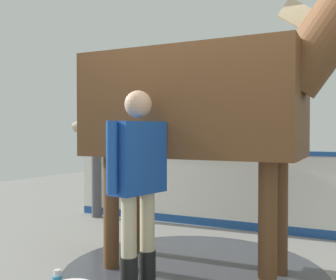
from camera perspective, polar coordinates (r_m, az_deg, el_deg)
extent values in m
cylinder|color=#42444C|center=(4.19, 3.67, -18.17)|extent=(2.62, 2.62, 0.00)
cube|color=white|center=(5.75, 10.60, -7.36)|extent=(5.48, 0.51, 1.07)
cube|color=#1E4C99|center=(5.70, 10.62, -1.72)|extent=(5.48, 0.54, 0.06)
cube|color=#1E4C99|center=(5.84, 10.58, -11.97)|extent=(5.48, 0.52, 0.12)
cylinder|color=#4C4C51|center=(6.54, -10.27, 0.67)|extent=(0.16, 0.16, 2.66)
cube|color=brown|center=(3.96, 3.70, 5.07)|extent=(2.16, 1.19, 1.02)
cylinder|color=brown|center=(4.08, 15.75, -10.38)|extent=(0.16, 0.16, 1.15)
cylinder|color=brown|center=(3.55, 14.14, -12.15)|extent=(0.16, 0.16, 1.15)
cylinder|color=brown|center=(4.62, -4.24, -8.97)|extent=(0.16, 0.16, 1.15)
cylinder|color=brown|center=(4.16, -8.17, -10.14)|extent=(0.16, 0.16, 1.15)
cylinder|color=brown|center=(3.75, 20.98, 12.70)|extent=(0.88, 0.53, 0.93)
cube|color=#C6B793|center=(3.78, 21.00, 14.97)|extent=(0.71, 0.12, 0.57)
cylinder|color=#C6B793|center=(4.51, -9.92, 3.31)|extent=(0.71, 0.18, 0.35)
cylinder|color=black|center=(3.52, -5.64, -19.06)|extent=(0.15, 0.15, 0.35)
cylinder|color=#C6B793|center=(3.39, -5.66, -12.19)|extent=(0.13, 0.13, 0.52)
cylinder|color=black|center=(3.67, -3.00, -18.17)|extent=(0.15, 0.15, 0.35)
cylinder|color=#C6B793|center=(3.55, -3.00, -11.58)|extent=(0.13, 0.13, 0.52)
cube|color=#19479E|center=(3.39, -4.31, -2.52)|extent=(0.30, 0.53, 0.61)
cylinder|color=#19479E|center=(3.18, -8.09, -2.50)|extent=(0.09, 0.09, 0.58)
cylinder|color=#19479E|center=(3.61, -0.99, -2.04)|extent=(0.09, 0.09, 0.58)
sphere|color=tan|center=(3.39, -4.33, 5.15)|extent=(0.23, 0.23, 0.23)
cylinder|color=white|center=(3.50, -15.66, -17.91)|extent=(0.06, 0.06, 0.05)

